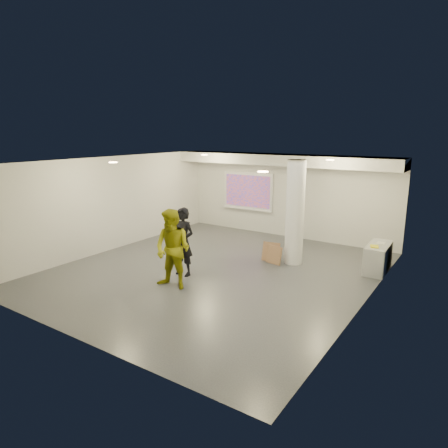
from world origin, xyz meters
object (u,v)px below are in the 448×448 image
Objects in this scene: man at (173,249)px; projection_screen at (248,191)px; credenza at (378,258)px; column at (295,213)px; woman at (183,242)px.

projection_screen is at bearing 97.49° from man.
credenza is at bearing 40.05° from man.
column is 4.08m from projection_screen.
column is 3.81m from man.
man reaches higher than woman.
credenza is at bearing -20.79° from projection_screen.
man is (0.37, -0.84, 0.07)m from woman.
column reaches higher than woman.
credenza is at bearing 15.91° from column.
column reaches higher than projection_screen.
projection_screen is at bearing 139.44° from column.
projection_screen is 1.07× the size of man.
projection_screen is at bearing 101.94° from woman.
column is 1.53× the size of man.
column is 2.57m from credenza.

